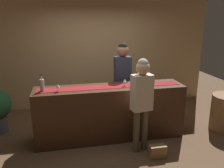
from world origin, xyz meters
name	(u,v)px	position (x,y,z in m)	size (l,w,h in m)	color
ground_plane	(110,137)	(0.00, 0.00, 0.00)	(10.00, 10.00, 0.00)	brown
back_wall	(96,50)	(0.00, 1.90, 1.45)	(6.00, 0.12, 2.90)	tan
bar_counter	(110,112)	(0.00, 0.00, 0.51)	(2.79, 0.60, 1.03)	#3D2314
counter_runner_cloth	(110,87)	(0.00, 0.00, 1.03)	(2.65, 0.28, 0.01)	maroon
wine_bottle_green	(137,80)	(0.51, -0.02, 1.14)	(0.07, 0.07, 0.30)	#194723
wine_bottle_clear	(42,85)	(-1.21, -0.02, 1.14)	(0.07, 0.07, 0.30)	#B2C6C1
wine_glass_near_customer	(125,81)	(0.27, -0.03, 1.14)	(0.07, 0.07, 0.14)	silver
wine_glass_mid_counter	(58,86)	(-0.94, -0.11, 1.14)	(0.07, 0.07, 0.14)	silver
bartender	(122,74)	(0.38, 0.58, 1.11)	(0.35, 0.25, 1.77)	#26262B
customer_sipping	(142,96)	(0.42, -0.58, 1.01)	(0.37, 0.25, 1.64)	brown
handbag	(158,151)	(0.64, -0.85, 0.11)	(0.28, 0.14, 0.22)	olive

